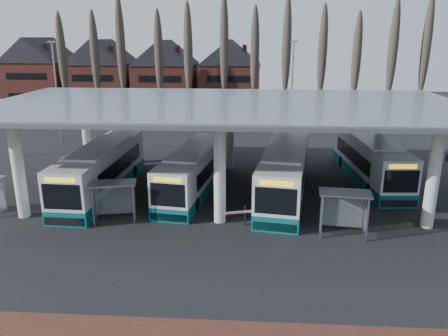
# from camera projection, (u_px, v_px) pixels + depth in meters

# --- Properties ---
(ground) EXTENTS (140.00, 140.00, 0.00)m
(ground) POSITION_uv_depth(u_px,v_px,m) (216.00, 240.00, 23.61)
(ground) COLOR black
(ground) RESTS_ON ground
(station_canopy) EXTENTS (32.00, 16.00, 6.34)m
(station_canopy) POSITION_uv_depth(u_px,v_px,m) (226.00, 112.00, 29.63)
(station_canopy) COLOR silver
(station_canopy) RESTS_ON ground
(poplar_row) EXTENTS (45.10, 1.10, 14.50)m
(poplar_row) POSITION_uv_depth(u_px,v_px,m) (238.00, 52.00, 52.63)
(poplar_row) COLOR #473D33
(poplar_row) RESTS_ON ground
(townhouse_row) EXTENTS (36.80, 10.30, 12.25)m
(townhouse_row) POSITION_uv_depth(u_px,v_px,m) (135.00, 69.00, 64.93)
(townhouse_row) COLOR brown
(townhouse_row) RESTS_ON ground
(lamp_post_a) EXTENTS (0.80, 0.16, 10.17)m
(lamp_post_a) POSITION_uv_depth(u_px,v_px,m) (57.00, 91.00, 44.21)
(lamp_post_a) COLOR slate
(lamp_post_a) RESTS_ON ground
(lamp_post_b) EXTENTS (0.80, 0.16, 10.17)m
(lamp_post_b) POSITION_uv_depth(u_px,v_px,m) (292.00, 88.00, 46.56)
(lamp_post_b) COLOR slate
(lamp_post_b) RESTS_ON ground
(bus_0) EXTENTS (3.04, 12.23, 3.37)m
(bus_0) POSITION_uv_depth(u_px,v_px,m) (102.00, 170.00, 30.55)
(bus_0) COLOR silver
(bus_0) RESTS_ON ground
(bus_1) EXTENTS (3.97, 11.53, 3.14)m
(bus_1) POSITION_uv_depth(u_px,v_px,m) (194.00, 171.00, 30.71)
(bus_1) COLOR silver
(bus_1) RESTS_ON ground
(bus_2) EXTENTS (4.48, 12.68, 3.45)m
(bus_2) POSITION_uv_depth(u_px,v_px,m) (285.00, 173.00, 29.82)
(bus_2) COLOR silver
(bus_2) RESTS_ON ground
(bus_3) EXTENTS (3.38, 12.00, 3.29)m
(bus_3) POSITION_uv_depth(u_px,v_px,m) (370.00, 160.00, 33.21)
(bus_3) COLOR silver
(bus_3) RESTS_ON ground
(shelter_1) EXTENTS (2.86, 1.85, 2.46)m
(shelter_1) POSITION_uv_depth(u_px,v_px,m) (114.00, 193.00, 25.57)
(shelter_1) COLOR gray
(shelter_1) RESTS_ON ground
(shelter_2) EXTENTS (2.88, 1.67, 2.55)m
(shelter_2) POSITION_uv_depth(u_px,v_px,m) (344.00, 203.00, 23.74)
(shelter_2) COLOR gray
(shelter_2) RESTS_ON ground
(barrier) EXTENTS (2.36, 0.98, 1.21)m
(barrier) POSITION_uv_depth(u_px,v_px,m) (245.00, 213.00, 24.84)
(barrier) COLOR black
(barrier) RESTS_ON ground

